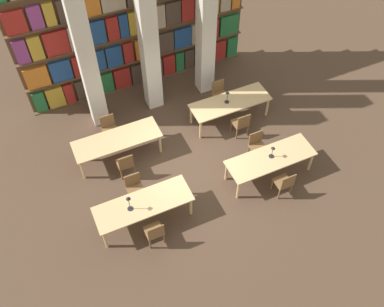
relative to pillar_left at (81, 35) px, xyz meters
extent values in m
plane|color=#4C3828|center=(1.73, -2.73, -3.00)|extent=(40.00, 40.00, 0.00)
cube|color=brown|center=(1.73, 1.14, -0.25)|extent=(7.03, 0.06, 5.50)
cube|color=brown|center=(1.73, 1.14, -2.98)|extent=(7.03, 0.35, 0.03)
cube|color=#236B38|center=(-1.51, 1.11, -2.61)|extent=(0.34, 0.20, 0.73)
cube|color=#B7932D|center=(-1.03, 1.11, -2.61)|extent=(0.51, 0.20, 0.73)
cube|color=maroon|center=(-0.61, 1.11, -2.61)|extent=(0.28, 0.20, 0.73)
cube|color=#47382D|center=(-0.10, 1.11, -2.61)|extent=(0.58, 0.20, 0.73)
cube|color=#236B38|center=(0.51, 1.11, -2.61)|extent=(0.54, 0.20, 0.73)
cube|color=maroon|center=(1.09, 1.11, -2.61)|extent=(0.52, 0.20, 0.73)
cube|color=#47382D|center=(1.60, 1.11, -2.61)|extent=(0.39, 0.20, 0.73)
cube|color=#236B38|center=(1.97, 1.11, -2.61)|extent=(0.28, 0.20, 0.73)
cube|color=#47382D|center=(2.30, 1.11, -2.61)|extent=(0.31, 0.20, 0.73)
cube|color=maroon|center=(2.69, 1.11, -2.61)|extent=(0.40, 0.20, 0.73)
cube|color=#236B38|center=(3.07, 1.11, -2.61)|extent=(0.29, 0.20, 0.73)
cube|color=#47382D|center=(3.41, 1.11, -2.61)|extent=(0.32, 0.20, 0.73)
cube|color=#47382D|center=(3.97, 1.11, -2.61)|extent=(0.64, 0.20, 0.73)
cube|color=maroon|center=(4.56, 1.11, -2.61)|extent=(0.38, 0.20, 0.73)
cube|color=#236B38|center=(5.01, 1.11, -2.61)|extent=(0.37, 0.20, 0.73)
cube|color=brown|center=(1.73, 1.14, -2.07)|extent=(7.03, 0.35, 0.03)
cube|color=orange|center=(-1.35, 1.11, -1.71)|extent=(0.67, 0.20, 0.69)
cube|color=navy|center=(-0.65, 1.11, -1.71)|extent=(0.60, 0.20, 0.69)
cube|color=maroon|center=(-0.05, 1.11, -1.71)|extent=(0.50, 0.20, 0.69)
cube|color=navy|center=(0.45, 1.11, -1.71)|extent=(0.43, 0.20, 0.69)
cube|color=navy|center=(0.95, 1.11, -1.71)|extent=(0.48, 0.20, 0.69)
cube|color=maroon|center=(1.40, 1.11, -1.71)|extent=(0.30, 0.20, 0.69)
cube|color=orange|center=(1.92, 1.11, -1.71)|extent=(0.59, 0.20, 0.69)
cube|color=#47382D|center=(2.59, 1.11, -1.71)|extent=(0.58, 0.20, 0.69)
cube|color=navy|center=(3.19, 1.11, -1.71)|extent=(0.57, 0.20, 0.69)
cube|color=tan|center=(3.80, 1.11, -1.71)|extent=(0.61, 0.20, 0.69)
cube|color=maroon|center=(4.30, 1.11, -1.71)|extent=(0.27, 0.20, 0.69)
cube|color=#236B38|center=(4.83, 1.11, -1.71)|extent=(0.65, 0.20, 0.69)
cube|color=brown|center=(1.73, 1.14, -1.15)|extent=(7.03, 0.35, 0.03)
cube|color=#84387A|center=(-1.51, 1.11, -0.77)|extent=(0.35, 0.20, 0.73)
cube|color=#B7932D|center=(-1.12, 1.11, -0.77)|extent=(0.34, 0.20, 0.73)
cube|color=maroon|center=(-0.56, 1.11, -0.77)|extent=(0.65, 0.20, 0.73)
cube|color=tan|center=(-0.04, 1.11, -0.77)|extent=(0.33, 0.20, 0.73)
cube|color=navy|center=(0.49, 1.11, -0.77)|extent=(0.67, 0.20, 0.73)
cube|color=maroon|center=(1.05, 1.11, -0.77)|extent=(0.34, 0.20, 0.73)
cube|color=navy|center=(1.37, 1.11, -0.77)|extent=(0.26, 0.20, 0.73)
cube|color=#B7932D|center=(1.86, 1.11, -0.77)|extent=(0.66, 0.20, 0.73)
cube|color=tan|center=(2.44, 1.11, -0.77)|extent=(0.39, 0.20, 0.73)
cube|color=#47382D|center=(2.90, 1.11, -0.77)|extent=(0.48, 0.20, 0.73)
cube|color=maroon|center=(3.37, 1.11, -0.77)|extent=(0.40, 0.20, 0.73)
cube|color=#84387A|center=(3.83, 1.11, -0.77)|extent=(0.39, 0.20, 0.73)
cube|color=#B7932D|center=(4.23, 1.11, -0.77)|extent=(0.34, 0.20, 0.73)
cube|color=brown|center=(1.73, 1.14, -0.23)|extent=(7.03, 0.35, 0.03)
cube|color=maroon|center=(-1.40, 1.11, 0.11)|extent=(0.56, 0.20, 0.66)
cube|color=#84387A|center=(-0.88, 1.11, 0.11)|extent=(0.34, 0.20, 0.66)
cube|color=#B7932D|center=(-0.52, 1.11, 0.11)|extent=(0.27, 0.20, 0.66)
cube|color=#47382D|center=(-0.15, 1.11, 0.11)|extent=(0.32, 0.20, 0.66)
cube|color=tan|center=(0.18, 1.11, 0.11)|extent=(0.26, 0.20, 0.66)
cube|color=orange|center=(0.58, 1.11, 0.11)|extent=(0.45, 0.20, 0.66)
cube|color=silver|center=(0.00, 0.00, 0.00)|extent=(0.45, 0.45, 6.00)
cube|color=silver|center=(1.73, 0.00, 0.00)|extent=(0.45, 0.45, 6.00)
cube|color=silver|center=(3.47, 0.00, 0.00)|extent=(0.45, 0.45, 6.00)
cube|color=tan|center=(0.01, -3.81, -2.30)|extent=(2.37, 0.81, 0.04)
cylinder|color=tan|center=(-1.09, -4.14, -2.66)|extent=(0.07, 0.07, 0.68)
cylinder|color=tan|center=(1.11, -4.14, -2.66)|extent=(0.07, 0.07, 0.68)
cylinder|color=tan|center=(-1.09, -3.49, -2.66)|extent=(0.07, 0.07, 0.68)
cylinder|color=tan|center=(1.11, -3.49, -2.66)|extent=(0.07, 0.07, 0.68)
cylinder|color=brown|center=(-0.16, -4.27, -2.80)|extent=(0.04, 0.04, 0.41)
cylinder|color=brown|center=(0.20, -4.27, -2.80)|extent=(0.04, 0.04, 0.41)
cylinder|color=brown|center=(-0.16, -4.61, -2.80)|extent=(0.04, 0.04, 0.41)
cylinder|color=brown|center=(0.20, -4.61, -2.80)|extent=(0.04, 0.04, 0.41)
cube|color=brown|center=(0.02, -4.44, -2.57)|extent=(0.42, 0.40, 0.04)
cube|color=brown|center=(0.02, -4.62, -2.34)|extent=(0.40, 0.03, 0.42)
cylinder|color=brown|center=(0.20, -3.36, -2.80)|extent=(0.04, 0.04, 0.41)
cylinder|color=brown|center=(-0.16, -3.36, -2.80)|extent=(0.04, 0.04, 0.41)
cylinder|color=brown|center=(0.20, -3.02, -2.80)|extent=(0.04, 0.04, 0.41)
cylinder|color=brown|center=(-0.16, -3.02, -2.80)|extent=(0.04, 0.04, 0.41)
cube|color=brown|center=(0.02, -3.19, -2.57)|extent=(0.42, 0.40, 0.04)
cube|color=brown|center=(0.02, -3.00, -2.34)|extent=(0.40, 0.03, 0.42)
cylinder|color=#232328|center=(-0.31, -3.83, -2.27)|extent=(0.14, 0.14, 0.01)
cylinder|color=#232328|center=(-0.31, -3.83, -2.06)|extent=(0.02, 0.02, 0.41)
cone|color=#232328|center=(-0.31, -3.83, -1.82)|extent=(0.11, 0.11, 0.07)
cube|color=tan|center=(3.51, -3.87, -2.30)|extent=(2.37, 0.81, 0.04)
cylinder|color=tan|center=(2.41, -4.19, -2.66)|extent=(0.07, 0.07, 0.68)
cylinder|color=tan|center=(4.62, -4.19, -2.66)|extent=(0.07, 0.07, 0.68)
cylinder|color=tan|center=(2.41, -3.54, -2.66)|extent=(0.07, 0.07, 0.68)
cylinder|color=tan|center=(4.62, -3.54, -2.66)|extent=(0.07, 0.07, 0.68)
cylinder|color=brown|center=(3.36, -4.32, -2.80)|extent=(0.04, 0.04, 0.41)
cylinder|color=brown|center=(3.72, -4.32, -2.80)|extent=(0.04, 0.04, 0.41)
cylinder|color=brown|center=(3.36, -4.66, -2.80)|extent=(0.04, 0.04, 0.41)
cylinder|color=brown|center=(3.72, -4.66, -2.80)|extent=(0.04, 0.04, 0.41)
cube|color=brown|center=(3.54, -4.49, -2.57)|extent=(0.42, 0.40, 0.04)
cube|color=brown|center=(3.54, -4.68, -2.34)|extent=(0.40, 0.03, 0.42)
cylinder|color=brown|center=(3.72, -3.41, -2.80)|extent=(0.04, 0.04, 0.41)
cylinder|color=brown|center=(3.36, -3.41, -2.80)|extent=(0.04, 0.04, 0.41)
cylinder|color=brown|center=(3.72, -3.07, -2.80)|extent=(0.04, 0.04, 0.41)
cylinder|color=brown|center=(3.36, -3.07, -2.80)|extent=(0.04, 0.04, 0.41)
cube|color=brown|center=(3.54, -3.24, -2.57)|extent=(0.42, 0.40, 0.04)
cube|color=brown|center=(3.54, -3.06, -2.34)|extent=(0.40, 0.03, 0.42)
cylinder|color=#232328|center=(3.54, -3.84, -2.27)|extent=(0.14, 0.14, 0.01)
cylinder|color=#232328|center=(3.54, -3.84, -2.11)|extent=(0.02, 0.02, 0.30)
cone|color=#232328|center=(3.54, -3.84, -1.92)|extent=(0.11, 0.11, 0.07)
cube|color=tan|center=(0.08, -1.60, -2.30)|extent=(2.37, 0.81, 0.04)
cylinder|color=tan|center=(-1.03, -1.93, -2.66)|extent=(0.07, 0.07, 0.68)
cylinder|color=tan|center=(1.18, -1.93, -2.66)|extent=(0.07, 0.07, 0.68)
cylinder|color=tan|center=(-1.03, -1.27, -2.66)|extent=(0.07, 0.07, 0.68)
cylinder|color=tan|center=(1.18, -1.27, -2.66)|extent=(0.07, 0.07, 0.68)
cylinder|color=brown|center=(-0.12, -2.06, -2.80)|extent=(0.04, 0.04, 0.41)
cylinder|color=brown|center=(0.24, -2.06, -2.80)|extent=(0.04, 0.04, 0.41)
cylinder|color=brown|center=(-0.12, -2.40, -2.80)|extent=(0.04, 0.04, 0.41)
cylinder|color=brown|center=(0.24, -2.40, -2.80)|extent=(0.04, 0.04, 0.41)
cube|color=brown|center=(0.06, -2.23, -2.57)|extent=(0.42, 0.40, 0.04)
cube|color=brown|center=(0.06, -2.41, -2.34)|extent=(0.40, 0.03, 0.42)
cylinder|color=brown|center=(0.24, -1.14, -2.80)|extent=(0.04, 0.04, 0.41)
cylinder|color=brown|center=(-0.12, -1.14, -2.80)|extent=(0.04, 0.04, 0.41)
cylinder|color=brown|center=(0.24, -0.80, -2.80)|extent=(0.04, 0.04, 0.41)
cylinder|color=brown|center=(-0.12, -0.80, -2.80)|extent=(0.04, 0.04, 0.41)
cube|color=brown|center=(0.06, -0.97, -2.57)|extent=(0.42, 0.40, 0.04)
cube|color=brown|center=(0.06, -0.79, -2.34)|extent=(0.40, 0.03, 0.42)
cube|color=tan|center=(3.53, -1.59, -2.30)|extent=(2.37, 0.81, 0.04)
cylinder|color=tan|center=(2.42, -1.92, -2.66)|extent=(0.07, 0.07, 0.68)
cylinder|color=tan|center=(4.63, -1.92, -2.66)|extent=(0.07, 0.07, 0.68)
cylinder|color=tan|center=(2.42, -1.26, -2.66)|extent=(0.07, 0.07, 0.68)
cylinder|color=tan|center=(4.63, -1.26, -2.66)|extent=(0.07, 0.07, 0.68)
cylinder|color=brown|center=(3.35, -2.05, -2.80)|extent=(0.04, 0.04, 0.41)
cylinder|color=brown|center=(3.71, -2.05, -2.80)|extent=(0.04, 0.04, 0.41)
cylinder|color=brown|center=(3.35, -2.39, -2.80)|extent=(0.04, 0.04, 0.41)
cylinder|color=brown|center=(3.71, -2.39, -2.80)|extent=(0.04, 0.04, 0.41)
cube|color=brown|center=(3.53, -2.22, -2.57)|extent=(0.42, 0.40, 0.04)
cube|color=brown|center=(3.53, -2.40, -2.34)|extent=(0.40, 0.03, 0.42)
cylinder|color=brown|center=(3.71, -1.13, -2.80)|extent=(0.04, 0.04, 0.41)
cylinder|color=brown|center=(3.35, -1.13, -2.80)|extent=(0.04, 0.04, 0.41)
cylinder|color=brown|center=(3.71, -0.79, -2.80)|extent=(0.04, 0.04, 0.41)
cylinder|color=brown|center=(3.35, -0.79, -2.80)|extent=(0.04, 0.04, 0.41)
cube|color=brown|center=(3.53, -0.96, -2.57)|extent=(0.42, 0.40, 0.04)
cube|color=brown|center=(3.53, -0.78, -2.34)|extent=(0.40, 0.03, 0.42)
cylinder|color=#232328|center=(3.42, -1.57, -2.27)|extent=(0.14, 0.14, 0.01)
cylinder|color=#232328|center=(3.42, -1.57, -2.10)|extent=(0.02, 0.02, 0.33)
cone|color=#232328|center=(3.42, -1.57, -1.90)|extent=(0.11, 0.11, 0.07)
camera|label=1|loc=(-1.21, -9.31, 6.35)|focal=40.00mm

